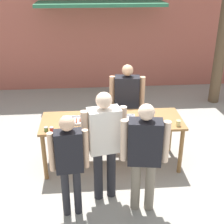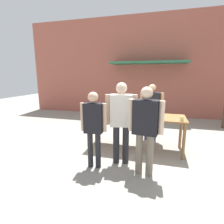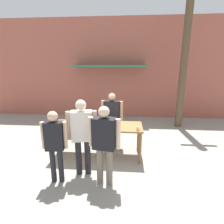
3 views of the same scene
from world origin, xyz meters
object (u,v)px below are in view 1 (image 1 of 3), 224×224
(condiment_jar_ketchup, at_px, (52,129))
(person_customer_holding_hotdog, at_px, (69,158))
(beer_cup, at_px, (178,123))
(food_tray_buns, at_px, (124,119))
(person_customer_with_cup, at_px, (144,151))
(person_customer_waiting_in_line, at_px, (104,139))
(person_server_behind_table, at_px, (127,99))
(condiment_jar_mustard, at_px, (46,129))
(food_tray_sausages, at_px, (75,121))

(condiment_jar_ketchup, distance_m, person_customer_holding_hotdog, 0.93)
(beer_cup, bearing_deg, condiment_jar_ketchup, -179.49)
(food_tray_buns, height_order, person_customer_with_cup, person_customer_with_cup)
(person_customer_holding_hotdog, relative_size, person_customer_waiting_in_line, 0.90)
(beer_cup, bearing_deg, person_customer_waiting_in_line, -155.23)
(person_server_behind_table, xyz_separation_m, person_customer_with_cup, (0.00, -1.89, 0.03))
(condiment_jar_mustard, xyz_separation_m, beer_cup, (2.13, 0.01, 0.01))
(condiment_jar_mustard, relative_size, person_customer_waiting_in_line, 0.04)
(condiment_jar_mustard, xyz_separation_m, person_customer_holding_hotdog, (0.40, -0.89, 0.02))
(person_server_behind_table, xyz_separation_m, person_customer_waiting_in_line, (-0.53, -1.59, 0.07))
(food_tray_sausages, height_order, person_customer_waiting_in_line, person_customer_waiting_in_line)
(person_customer_waiting_in_line, bearing_deg, condiment_jar_ketchup, -46.00)
(food_tray_buns, height_order, person_customer_holding_hotdog, person_customer_holding_hotdog)
(person_customer_holding_hotdog, relative_size, person_customer_with_cup, 0.93)
(person_server_behind_table, height_order, person_customer_holding_hotdog, person_server_behind_table)
(person_customer_with_cup, xyz_separation_m, person_customer_waiting_in_line, (-0.53, 0.30, 0.04))
(food_tray_sausages, xyz_separation_m, condiment_jar_ketchup, (-0.36, -0.31, 0.02))
(beer_cup, bearing_deg, condiment_jar_mustard, -179.76)
(condiment_jar_mustard, bearing_deg, food_tray_sausages, 33.67)
(person_server_behind_table, distance_m, person_customer_holding_hotdog, 2.17)
(food_tray_buns, bearing_deg, beer_cup, -18.82)
(person_server_behind_table, height_order, person_customer_waiting_in_line, person_customer_waiting_in_line)
(condiment_jar_mustard, height_order, person_customer_holding_hotdog, person_customer_holding_hotdog)
(person_server_behind_table, bearing_deg, food_tray_sausages, -135.18)
(person_customer_waiting_in_line, bearing_deg, condiment_jar_mustard, -43.69)
(food_tray_sausages, xyz_separation_m, person_customer_waiting_in_line, (0.44, -0.86, 0.13))
(condiment_jar_ketchup, height_order, person_server_behind_table, person_server_behind_table)
(food_tray_buns, bearing_deg, food_tray_sausages, -179.88)
(person_server_behind_table, bearing_deg, condiment_jar_ketchup, -134.24)
(food_tray_buns, distance_m, person_customer_with_cup, 1.17)
(food_tray_buns, height_order, beer_cup, beer_cup)
(food_tray_buns, distance_m, condiment_jar_mustard, 1.31)
(person_server_behind_table, distance_m, person_customer_waiting_in_line, 1.68)
(person_server_behind_table, relative_size, person_customer_with_cup, 0.97)
(food_tray_sausages, distance_m, condiment_jar_ketchup, 0.47)
(person_customer_holding_hotdog, bearing_deg, person_server_behind_table, -123.38)
(person_customer_with_cup, bearing_deg, condiment_jar_mustard, -22.86)
(condiment_jar_ketchup, bearing_deg, condiment_jar_mustard, 174.12)
(person_server_behind_table, relative_size, person_customer_holding_hotdog, 1.04)
(condiment_jar_mustard, xyz_separation_m, person_server_behind_table, (1.41, 1.03, 0.04))
(person_customer_holding_hotdog, bearing_deg, food_tray_buns, -132.03)
(food_tray_buns, relative_size, person_server_behind_table, 0.23)
(person_server_behind_table, bearing_deg, person_customer_waiting_in_line, -100.55)
(food_tray_buns, xyz_separation_m, person_customer_waiting_in_line, (-0.39, -0.86, 0.13))
(person_customer_with_cup, relative_size, person_customer_waiting_in_line, 0.97)
(beer_cup, height_order, person_customer_holding_hotdog, person_customer_holding_hotdog)
(condiment_jar_mustard, distance_m, beer_cup, 2.13)
(condiment_jar_ketchup, xyz_separation_m, person_customer_holding_hotdog, (0.31, -0.88, 0.02))
(food_tray_sausages, relative_size, person_server_behind_table, 0.27)
(condiment_jar_ketchup, bearing_deg, person_customer_with_cup, -32.86)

